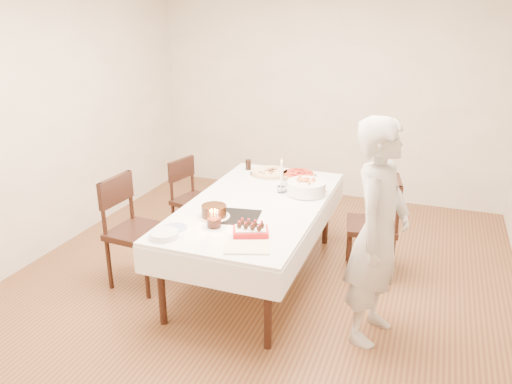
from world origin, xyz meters
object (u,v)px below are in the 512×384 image
(strawberry_box, at_px, (251,230))
(pizza_pepperoni, at_px, (298,175))
(dining_table, at_px, (256,241))
(taper_candle, at_px, (281,176))
(person, at_px, (378,233))
(chair_left_dessert, at_px, (139,232))
(pizza_white, at_px, (270,172))
(cola_glass, at_px, (248,165))
(chair_left_savory, at_px, (196,201))
(layer_cake, at_px, (214,211))
(chair_right_savory, at_px, (371,226))
(birthday_cake, at_px, (214,218))
(pasta_bowl, at_px, (306,188))

(strawberry_box, bearing_deg, pizza_pepperoni, 91.49)
(dining_table, xyz_separation_m, taper_candle, (0.13, 0.33, 0.54))
(person, height_order, strawberry_box, person)
(chair_left_dessert, relative_size, strawberry_box, 3.76)
(dining_table, bearing_deg, pizza_white, 99.66)
(chair_left_dessert, xyz_separation_m, cola_glass, (0.53, 1.32, 0.30))
(chair_left_savory, height_order, person, person)
(layer_cake, bearing_deg, chair_left_dessert, -178.52)
(chair_right_savory, distance_m, chair_left_dessert, 2.12)
(chair_right_savory, bearing_deg, taper_candle, 179.00)
(chair_left_savory, xyz_separation_m, cola_glass, (0.47, 0.32, 0.36))
(chair_left_dessert, relative_size, birthday_cake, 7.84)
(chair_left_savory, xyz_separation_m, person, (2.01, -1.05, 0.41))
(pizza_pepperoni, relative_size, cola_glass, 3.40)
(cola_glass, relative_size, strawberry_box, 0.41)
(cola_glass, relative_size, layer_cake, 0.42)
(pizza_pepperoni, bearing_deg, dining_table, -100.40)
(cola_glass, distance_m, layer_cake, 1.32)
(pasta_bowl, bearing_deg, taper_candle, -171.17)
(chair_left_savory, relative_size, pizza_pepperoni, 2.36)
(pizza_pepperoni, bearing_deg, strawberry_box, -88.51)
(chair_left_dessert, relative_size, layer_cake, 3.83)
(chair_left_dessert, xyz_separation_m, taper_candle, (1.07, 0.77, 0.41))
(chair_left_savory, distance_m, person, 2.30)
(pizza_pepperoni, bearing_deg, chair_left_savory, -165.12)
(chair_right_savory, bearing_deg, cola_glass, 153.03)
(chair_left_dessert, bearing_deg, taper_candle, -140.41)
(dining_table, xyz_separation_m, chair_left_dessert, (-0.94, -0.45, 0.13))
(chair_right_savory, bearing_deg, pasta_bowl, 179.33)
(layer_cake, bearing_deg, birthday_cake, -65.11)
(pizza_pepperoni, bearing_deg, cola_glass, 175.69)
(taper_candle, bearing_deg, layer_cake, -114.19)
(chair_left_savory, distance_m, pasta_bowl, 1.31)
(person, bearing_deg, chair_left_dessert, 101.58)
(birthday_cake, distance_m, strawberry_box, 0.32)
(chair_left_dessert, bearing_deg, birthday_cake, 172.82)
(layer_cake, distance_m, strawberry_box, 0.45)
(pizza_white, xyz_separation_m, pizza_pepperoni, (0.29, 0.03, 0.00))
(dining_table, distance_m, layer_cake, 0.64)
(taper_candle, bearing_deg, pizza_white, 119.21)
(chair_left_dessert, distance_m, layer_cake, 0.79)
(chair_left_dessert, height_order, taper_candle, taper_candle)
(layer_cake, relative_size, strawberry_box, 0.98)
(dining_table, xyz_separation_m, birthday_cake, (-0.13, -0.60, 0.45))
(chair_right_savory, relative_size, chair_left_dessert, 0.95)
(chair_left_dessert, distance_m, strawberry_box, 1.18)
(chair_left_savory, xyz_separation_m, birthday_cake, (0.76, -1.16, 0.38))
(chair_left_dessert, distance_m, pizza_pepperoni, 1.70)
(dining_table, bearing_deg, birthday_cake, -102.11)
(pizza_pepperoni, bearing_deg, taper_candle, -92.69)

